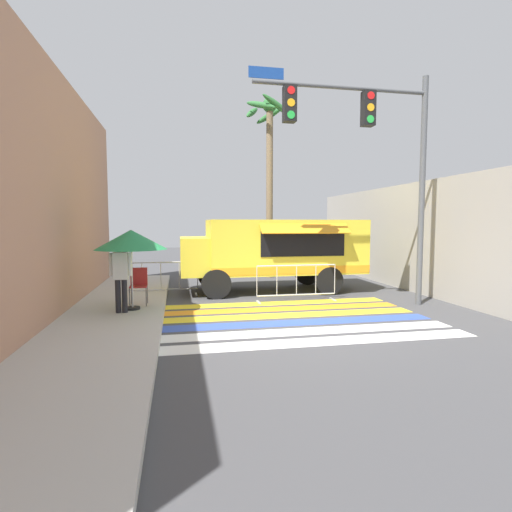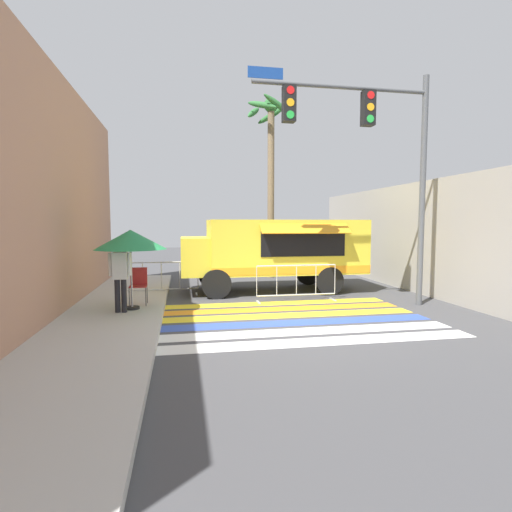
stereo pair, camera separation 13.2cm
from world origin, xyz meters
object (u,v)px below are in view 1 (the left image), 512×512
object	(u,v)px
traffic_signal_pole	(370,140)
vendor_person	(121,272)
barricade_side	(161,279)
palm_tree	(270,149)
folding_chair	(139,282)
food_truck	(271,248)
patio_umbrella	(131,240)
barricade_front	(297,283)

from	to	relation	value
traffic_signal_pole	vendor_person	xyz separation A→B (m)	(-6.43, -0.16, -3.38)
barricade_side	palm_tree	distance (m)	7.45
folding_chair	barricade_side	xyz separation A→B (m)	(0.49, 2.05, -0.19)
vendor_person	palm_tree	distance (m)	9.40
food_truck	vendor_person	bearing A→B (deg)	-143.97
barricade_side	palm_tree	bearing A→B (deg)	39.25
barricade_side	palm_tree	world-z (taller)	palm_tree
patio_umbrella	folding_chair	xyz separation A→B (m)	(0.10, 0.62, -1.15)
patio_umbrella	barricade_front	world-z (taller)	patio_umbrella
barricade_front	folding_chair	bearing A→B (deg)	-175.66
folding_chair	barricade_front	size ratio (longest dim) A/B	0.40
vendor_person	barricade_side	bearing A→B (deg)	76.72
folding_chair	palm_tree	world-z (taller)	palm_tree
barricade_side	barricade_front	bearing A→B (deg)	-23.38
traffic_signal_pole	barricade_front	xyz separation A→B (m)	(-1.67, 1.13, -3.96)
palm_tree	folding_chair	bearing A→B (deg)	-130.83
traffic_signal_pole	barricade_front	bearing A→B (deg)	145.82
patio_umbrella	traffic_signal_pole	bearing A→B (deg)	-1.58
food_truck	palm_tree	distance (m)	5.24
barricade_side	vendor_person	bearing A→B (deg)	-105.01
traffic_signal_pole	vendor_person	size ratio (longest dim) A/B	3.66
patio_umbrella	palm_tree	xyz separation A→B (m)	(4.96, 6.25, 3.52)
barricade_front	barricade_side	xyz separation A→B (m)	(-3.96, 1.71, -0.00)
patio_umbrella	folding_chair	world-z (taller)	patio_umbrella
vendor_person	patio_umbrella	bearing A→B (deg)	57.85
vendor_person	barricade_side	size ratio (longest dim) A/B	0.74
traffic_signal_pole	food_truck	bearing A→B (deg)	123.16
food_truck	barricade_side	distance (m)	3.74
vendor_person	barricade_front	size ratio (longest dim) A/B	0.71
traffic_signal_pole	palm_tree	bearing A→B (deg)	101.06
traffic_signal_pole	folding_chair	size ratio (longest dim) A/B	6.49
patio_umbrella	barricade_side	xyz separation A→B (m)	(0.58, 2.67, -1.34)
barricade_front	food_truck	bearing A→B (deg)	99.89
vendor_person	barricade_front	distance (m)	4.97
traffic_signal_pole	patio_umbrella	size ratio (longest dim) A/B	3.16
patio_umbrella	folding_chair	bearing A→B (deg)	81.01
patio_umbrella	barricade_front	xyz separation A→B (m)	(4.55, 0.96, -1.34)
barricade_front	palm_tree	world-z (taller)	palm_tree
palm_tree	food_truck	bearing A→B (deg)	-102.59
barricade_side	folding_chair	bearing A→B (deg)	-103.34
traffic_signal_pole	patio_umbrella	bearing A→B (deg)	178.42
traffic_signal_pole	patio_umbrella	world-z (taller)	traffic_signal_pole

